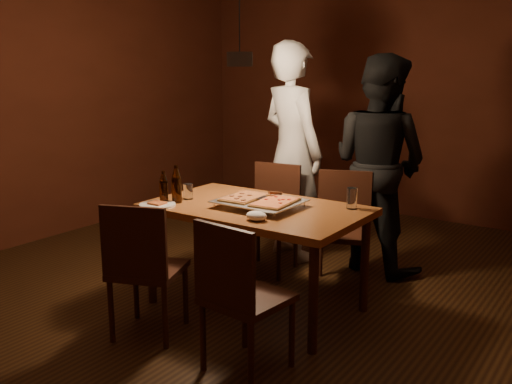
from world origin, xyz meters
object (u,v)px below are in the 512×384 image
Objects in this scene: chair_far_right at (343,218)px; chair_near_right at (237,285)px; beer_bottle_b at (176,184)px; plate_slice at (157,205)px; dining_table at (256,216)px; chair_near_left at (142,258)px; chair_far_left at (272,207)px; pendant_lamp at (240,58)px; beer_bottle_a at (164,187)px; diner_white at (292,152)px; pizza_tray at (259,204)px; diner_dark at (379,164)px.

chair_near_right is (0.15, -1.60, 0.00)m from chair_far_right.
plate_slice is at bearing -104.82° from beer_bottle_b.
chair_near_left reaches higher than dining_table.
beer_bottle_b is at bearing 75.18° from plate_slice.
pendant_lamp reaches higher than chair_far_left.
diner_white is at bearing 81.62° from beer_bottle_a.
chair_far_right reaches higher than pizza_tray.
dining_table is at bearing 106.55° from chair_far_left.
chair_near_right is at bearing 73.31° from chair_far_right.
beer_bottle_a is (-0.89, -1.07, 0.33)m from chair_far_right.
chair_far_left is 1.12m from beer_bottle_a.
chair_near_left is 0.49× the size of pendant_lamp.
chair_far_left is 0.89× the size of chair_far_right.
dining_table is 0.87m from chair_near_left.
pizza_tray is at bearing 23.64° from beer_bottle_a.
chair_far_left is at bearing 102.36° from pendant_lamp.
plate_slice is (-0.57, -0.39, 0.08)m from dining_table.
chair_far_right is at bearing 53.73° from plate_slice.
chair_near_left and chair_near_right have the same top height.
diner_dark is (-0.07, 2.09, 0.37)m from chair_near_right.
chair_near_right is 0.88× the size of pizza_tray.
beer_bottle_a is 0.09m from beer_bottle_b.
beer_bottle_a is (-0.29, 0.52, 0.33)m from chair_near_left.
chair_far_left is 1.92× the size of plate_slice.
beer_bottle_a is 1.44m from diner_white.
chair_near_left is 1.98m from diner_white.
beer_bottle_a reaches higher than chair_near_right.
diner_dark is at bearing -120.50° from chair_far_right.
diner_dark reaches higher than plate_slice.
chair_far_right is 1.70m from chair_near_left.
diner_dark is at bearing -148.38° from diner_white.
dining_table is 1.11m from pendant_lamp.
diner_dark is (0.93, 1.66, 0.14)m from plate_slice.
chair_far_right is 1.43m from beer_bottle_a.
pendant_lamp is (0.14, -0.65, 1.22)m from chair_far_left.
diner_white is at bearing 99.92° from pendant_lamp.
pizza_tray reaches higher than dining_table.
beer_bottle_b reaches higher than pizza_tray.
dining_table is 1.34m from diner_dark.
pizza_tray is at bearing 50.11° from chair_far_right.
beer_bottle_b is (-0.52, -0.24, 0.21)m from dining_table.
pendant_lamp reaches higher than plate_slice.
diner_dark is at bearing 50.68° from chair_near_left.
chair_far_right is 0.29× the size of diner_white.
pendant_lamp is at bearing 62.67° from chair_near_left.
beer_bottle_b is at bearing 105.15° from diner_white.
dining_table is 0.85m from chair_far_right.
chair_far_left is 1.80× the size of beer_bottle_b.
beer_bottle_b is 0.25× the size of pendant_lamp.
plate_slice is 1.17m from pendant_lamp.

